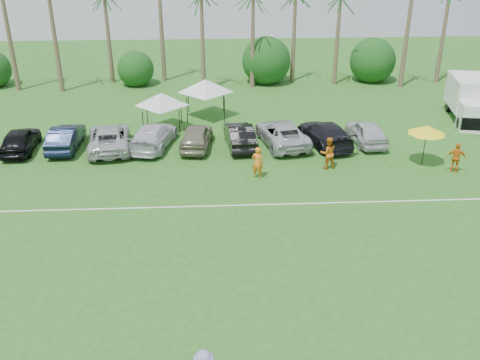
{
  "coord_description": "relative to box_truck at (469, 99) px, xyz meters",
  "views": [
    {
      "loc": [
        0.86,
        -10.79,
        13.32
      ],
      "look_at": [
        2.22,
        13.75,
        1.6
      ],
      "focal_mm": 40.0,
      "sensor_mm": 36.0,
      "label": 1
    }
  ],
  "objects": [
    {
      "name": "field_lines",
      "position": [
        -20.08,
        -18.78,
        -1.64
      ],
      "size": [
        80.0,
        12.1,
        0.01
      ],
      "color": "white",
      "rests_on": "ground"
    },
    {
      "name": "palm_tree_4",
      "position": [
        -24.08,
        11.22,
        5.83
      ],
      "size": [
        2.4,
        2.4,
        8.9
      ],
      "color": "brown",
      "rests_on": "ground"
    },
    {
      "name": "bush_tree_1",
      "position": [
        -26.08,
        12.22,
        0.15
      ],
      "size": [
        4.0,
        4.0,
        4.0
      ],
      "color": "brown",
      "rests_on": "ground"
    },
    {
      "name": "bush_tree_2",
      "position": [
        -14.08,
        12.22,
        0.15
      ],
      "size": [
        4.0,
        4.0,
        4.0
      ],
      "color": "brown",
      "rests_on": "ground"
    },
    {
      "name": "bush_tree_3",
      "position": [
        -4.08,
        12.22,
        0.15
      ],
      "size": [
        4.0,
        4.0,
        4.0
      ],
      "color": "brown",
      "rests_on": "ground"
    },
    {
      "name": "sideline_player_a",
      "position": [
        -16.64,
        -9.37,
        -0.7
      ],
      "size": [
        0.77,
        0.59,
        1.89
      ],
      "primitive_type": "imported",
      "rotation": [
        0.0,
        0.0,
        2.92
      ],
      "color": "orange",
      "rests_on": "ground"
    },
    {
      "name": "sideline_player_b",
      "position": [
        -12.3,
        -8.26,
        -0.66
      ],
      "size": [
        1.02,
        0.83,
        1.97
      ],
      "primitive_type": "imported",
      "rotation": [
        0.0,
        0.0,
        3.23
      ],
      "color": "#CD6816",
      "rests_on": "ground"
    },
    {
      "name": "sideline_player_c",
      "position": [
        -4.84,
        -9.27,
        -0.73
      ],
      "size": [
        1.17,
        0.83,
        1.84
      ],
      "primitive_type": "imported",
      "rotation": [
        0.0,
        0.0,
        2.74
      ],
      "color": "orange",
      "rests_on": "ground"
    },
    {
      "name": "box_truck",
      "position": [
        0.0,
        0.0,
        0.0
      ],
      "size": [
        3.34,
        6.28,
        3.08
      ],
      "rotation": [
        0.0,
        0.0,
        -0.19
      ],
      "color": "white",
      "rests_on": "ground"
    },
    {
      "name": "canopy_tent_left",
      "position": [
        -22.75,
        -0.87,
        1.06
      ],
      "size": [
        3.9,
        3.9,
        3.16
      ],
      "color": "black",
      "rests_on": "ground"
    },
    {
      "name": "canopy_tent_right",
      "position": [
        -19.66,
        1.71,
        1.31
      ],
      "size": [
        4.26,
        4.26,
        3.45
      ],
      "color": "black",
      "rests_on": "ground"
    },
    {
      "name": "market_umbrella",
      "position": [
        -6.35,
        -8.05,
        0.62
      ],
      "size": [
        2.27,
        2.27,
        2.53
      ],
      "color": "black",
      "rests_on": "ground"
    },
    {
      "name": "parked_car_0",
      "position": [
        -31.68,
        -4.47,
        -0.86
      ],
      "size": [
        2.07,
        4.67,
        1.56
      ],
      "primitive_type": "imported",
      "rotation": [
        0.0,
        0.0,
        3.19
      ],
      "color": "black",
      "rests_on": "ground"
    },
    {
      "name": "parked_car_1",
      "position": [
        -28.83,
        -4.2,
        -0.86
      ],
      "size": [
        1.66,
        4.74,
        1.56
      ],
      "primitive_type": "imported",
      "rotation": [
        0.0,
        0.0,
        3.14
      ],
      "color": "black",
      "rests_on": "ground"
    },
    {
      "name": "parked_car_2",
      "position": [
        -25.98,
        -4.44,
        -0.86
      ],
      "size": [
        3.37,
        5.94,
        1.56
      ],
      "primitive_type": "imported",
      "rotation": [
        0.0,
        0.0,
        3.29
      ],
      "color": "#B5B6B8",
      "rests_on": "ground"
    },
    {
      "name": "parked_car_3",
      "position": [
        -23.13,
        -4.22,
        -0.86
      ],
      "size": [
        3.25,
        5.72,
        1.56
      ],
      "primitive_type": "imported",
      "rotation": [
        0.0,
        0.0,
        2.94
      ],
      "color": "silver",
      "rests_on": "ground"
    },
    {
      "name": "parked_car_4",
      "position": [
        -20.27,
        -4.49,
        -0.86
      ],
      "size": [
        2.39,
        4.78,
        1.56
      ],
      "primitive_type": "imported",
      "rotation": [
        0.0,
        0.0,
        3.02
      ],
      "color": "gray",
      "rests_on": "ground"
    },
    {
      "name": "parked_car_5",
      "position": [
        -17.42,
        -4.46,
        -0.86
      ],
      "size": [
        2.09,
        4.88,
        1.56
      ],
      "primitive_type": "imported",
      "rotation": [
        0.0,
        0.0,
        3.23
      ],
      "color": "black",
      "rests_on": "ground"
    },
    {
      "name": "parked_car_6",
      "position": [
        -14.57,
        -4.25,
        -0.86
      ],
      "size": [
        3.58,
        6.0,
        1.56
      ],
      "primitive_type": "imported",
      "rotation": [
        0.0,
        0.0,
        3.33
      ],
      "color": "#B2B5B7",
      "rests_on": "ground"
    },
    {
      "name": "parked_car_7",
      "position": [
        -11.72,
        -4.42,
        -0.86
      ],
      "size": [
        3.44,
        5.76,
        1.56
      ],
      "primitive_type": "imported",
      "rotation": [
        0.0,
        0.0,
        3.39
      ],
      "color": "black",
      "rests_on": "ground"
    },
    {
      "name": "parked_car_8",
      "position": [
        -8.86,
        -4.26,
        -0.86
      ],
      "size": [
        2.14,
        4.7,
        1.56
      ],
      "primitive_type": "imported",
      "rotation": [
        0.0,
        0.0,
        3.21
      ],
      "color": "silver",
      "rests_on": "ground"
    }
  ]
}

